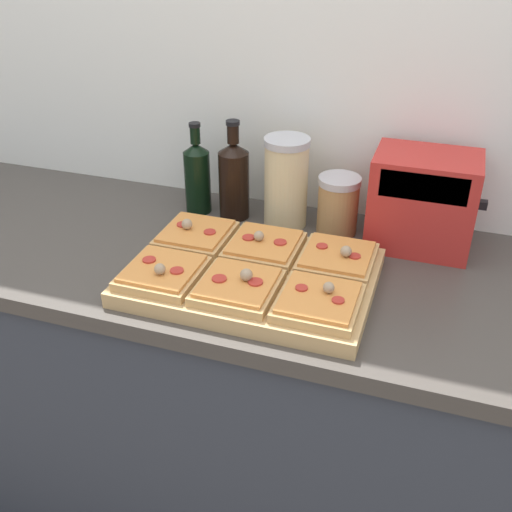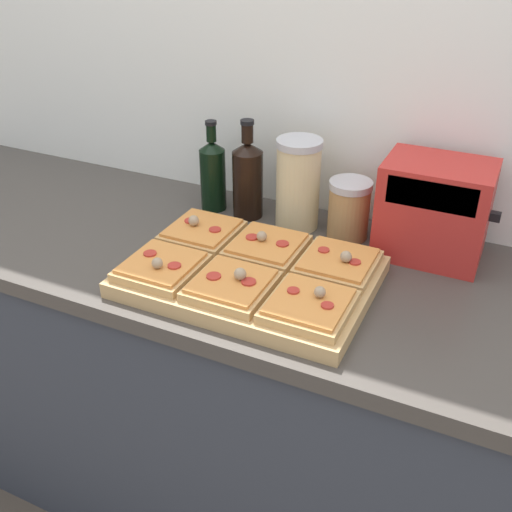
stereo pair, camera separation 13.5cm
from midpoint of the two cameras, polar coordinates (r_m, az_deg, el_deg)
wall_back at (r=1.62m, az=3.17°, el=16.45°), size 6.00×0.06×2.50m
kitchen_counter at (r=1.71m, az=-0.94°, el=-13.56°), size 2.63×0.67×0.90m
cutting_board at (r=1.35m, az=-3.28°, el=-2.10°), size 0.54×0.38×0.04m
pizza_slice_back_left at (r=1.47m, az=-8.40°, el=1.99°), size 0.16×0.17×0.05m
pizza_slice_back_center at (r=1.41m, az=-1.97°, el=0.91°), size 0.16×0.17×0.05m
pizza_slice_back_right at (r=1.36m, az=4.97°, el=-0.26°), size 0.16×0.17×0.05m
pizza_slice_front_left at (r=1.33m, az=-11.78°, el=-1.61°), size 0.16×0.17×0.05m
pizza_slice_front_center at (r=1.26m, az=-4.81°, el=-2.97°), size 0.16×0.17×0.05m
pizza_slice_front_right at (r=1.21m, az=2.84°, el=-4.44°), size 0.16×0.17×0.05m
olive_oil_bottle at (r=1.66m, az=-7.97°, el=7.50°), size 0.07×0.07×0.25m
wine_bottle at (r=1.61m, az=-4.54°, el=7.30°), size 0.08×0.08×0.27m
grain_jar_tall at (r=1.56m, az=0.39°, el=6.98°), size 0.12×0.12×0.24m
grain_jar_short at (r=1.55m, az=5.34°, el=4.81°), size 0.11×0.11×0.15m
toaster_oven at (r=1.50m, az=13.12°, el=5.05°), size 0.27×0.18×0.24m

